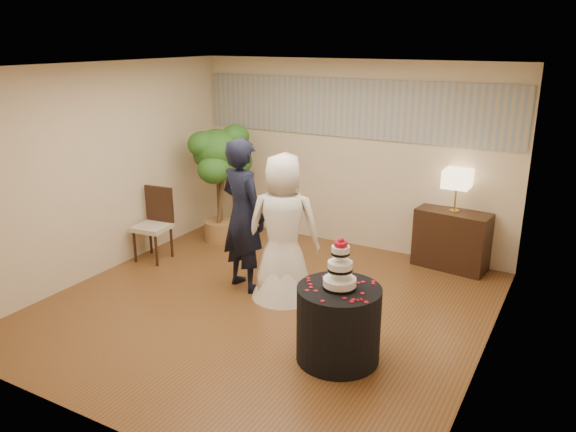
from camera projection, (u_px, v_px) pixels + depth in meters
The scene contains 15 objects.
floor at pixel (265, 307), 6.75m from camera, with size 5.00×5.00×0.00m, color brown.
ceiling at pixel (261, 67), 5.90m from camera, with size 5.00×5.00×0.00m, color white.
wall_back at pixel (350, 155), 8.41m from camera, with size 5.00×0.06×2.80m, color beige.
wall_front at pixel (91, 272), 4.24m from camera, with size 5.00×0.06×2.80m, color beige.
wall_left at pixel (103, 170), 7.48m from camera, with size 0.06×5.00×2.80m, color beige.
wall_right at pixel (494, 230), 5.17m from camera, with size 0.06×5.00×2.80m, color beige.
mural_border at pixel (351, 108), 8.17m from camera, with size 4.90×0.02×0.85m, color #9A9A94.
groom at pixel (243, 215), 7.00m from camera, with size 0.71×0.47×1.95m, color black.
bride at pixel (283, 227), 6.75m from camera, with size 0.89×0.79×1.82m, color white.
cake_table at pixel (338, 324), 5.55m from camera, with size 0.83×0.83×0.78m, color black.
wedding_cake at pixel (340, 263), 5.36m from camera, with size 0.33×0.33×0.52m, color white, non-canonical shape.
console at pixel (452, 240), 7.78m from camera, with size 0.99×0.44×0.82m, color black.
table_lamp at pixel (456, 191), 7.56m from camera, with size 0.35×0.35×0.58m, color beige, non-canonical shape.
ficus_tree at pixel (219, 183), 8.67m from camera, with size 0.89×0.89×1.88m, color #2A5F1E, non-canonical shape.
side_chair at pixel (152, 225), 8.03m from camera, with size 0.48×0.50×1.05m, color black, non-canonical shape.
Camera 1 is at (3.21, -5.19, 3.11)m, focal length 35.00 mm.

